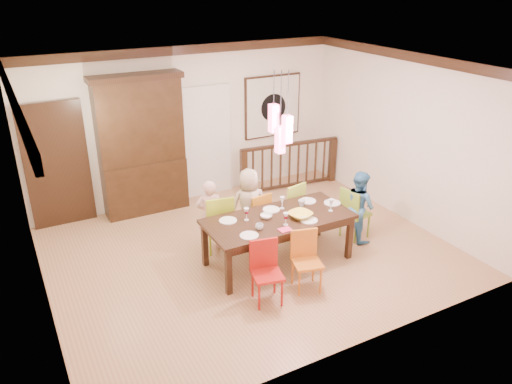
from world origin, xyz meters
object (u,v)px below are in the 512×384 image
chair_end_right (356,209)px  person_end_right (359,206)px  balustrade (289,165)px  person_far_left (210,215)px  china_hutch (141,145)px  dining_table (278,222)px  person_far_mid (249,206)px  chair_far_left (218,218)px

chair_end_right → person_end_right: bearing=167.5°
balustrade → person_far_left: 2.84m
china_hutch → dining_table: bearing=-65.9°
china_hutch → person_end_right: (2.74, -2.72, -0.66)m
china_hutch → person_far_left: 2.03m
balustrade → person_end_right: (-0.15, -2.37, 0.09)m
chair_end_right → person_far_left: size_ratio=0.76×
person_far_left → person_far_mid: size_ratio=0.93×
person_far_left → person_end_right: bearing=175.1°
dining_table → person_far_left: bearing=130.4°
person_far_left → person_far_mid: bearing=-170.1°
dining_table → chair_far_left: bearing=129.6°
chair_end_right → china_hutch: (-2.74, 2.65, 0.75)m
person_far_left → person_end_right: size_ratio=0.98×
chair_far_left → china_hutch: size_ratio=0.38×
balustrade → person_far_mid: size_ratio=1.71×
dining_table → balustrade: bearing=55.3°
china_hutch → balustrade: china_hutch is taller
chair_far_left → person_far_left: bearing=-32.3°
dining_table → person_far_left: person_far_left is taller
chair_far_left → chair_end_right: bearing=172.8°
person_far_mid → dining_table: bearing=107.3°
china_hutch → person_far_left: bearing=-75.4°
dining_table → person_far_mid: person_far_mid is taller
dining_table → person_far_mid: (-0.07, 0.80, -0.05)m
dining_table → chair_end_right: chair_end_right is taller
person_end_right → china_hutch: bearing=43.2°
balustrade → person_end_right: bearing=-88.0°
dining_table → person_far_left: 1.14m
chair_far_left → person_far_left: size_ratio=0.82×
chair_end_right → person_far_left: 2.40m
china_hutch → person_end_right: 3.92m
dining_table → china_hutch: (-1.22, 2.73, 0.59)m
balustrade → dining_table: bearing=-119.5°
chair_far_left → person_far_left: (-0.10, 0.09, 0.03)m
person_far_mid → person_end_right: 1.78m
dining_table → chair_end_right: 1.54m
person_far_mid → china_hutch: bearing=-47.2°
dining_table → person_end_right: size_ratio=1.85×
dining_table → china_hutch: bearing=114.5°
balustrade → chair_far_left: bearing=-139.6°
chair_end_right → person_far_left: bearing=60.3°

